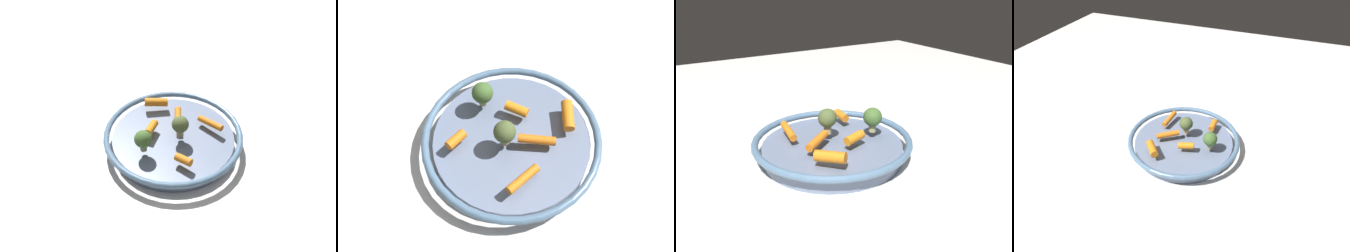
% 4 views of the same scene
% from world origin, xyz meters
% --- Properties ---
extents(ground_plane, '(2.17, 2.17, 0.00)m').
position_xyz_m(ground_plane, '(0.00, 0.00, 0.00)').
color(ground_plane, silver).
extents(serving_bowl, '(0.34, 0.34, 0.05)m').
position_xyz_m(serving_bowl, '(0.00, 0.00, 0.02)').
color(serving_bowl, slate).
rests_on(serving_bowl, ground_plane).
extents(baby_carrot_near_rim, '(0.02, 0.07, 0.02)m').
position_xyz_m(baby_carrot_near_rim, '(-0.07, 0.06, 0.05)').
color(baby_carrot_near_rim, orange).
rests_on(baby_carrot_near_rim, serving_bowl).
extents(baby_carrot_back, '(0.05, 0.03, 0.02)m').
position_xyz_m(baby_carrot_back, '(0.03, -0.05, 0.06)').
color(baby_carrot_back, orange).
rests_on(baby_carrot_back, serving_bowl).
extents(baby_carrot_left, '(0.02, 0.04, 0.02)m').
position_xyz_m(baby_carrot_left, '(0.07, 0.08, 0.06)').
color(baby_carrot_left, orange).
rests_on(baby_carrot_left, serving_bowl).
extents(baby_carrot_right, '(0.07, 0.05, 0.02)m').
position_xyz_m(baby_carrot_right, '(-0.05, -0.02, 0.05)').
color(baby_carrot_right, orange).
rests_on(baby_carrot_right, serving_bowl).
extents(baby_carrot_center, '(0.06, 0.06, 0.03)m').
position_xyz_m(baby_carrot_center, '(-0.06, -0.10, 0.06)').
color(baby_carrot_center, orange).
rests_on(baby_carrot_center, serving_bowl).
extents(broccoli_floret_edge, '(0.04, 0.04, 0.05)m').
position_xyz_m(broccoli_floret_edge, '(0.09, -0.02, 0.08)').
color(broccoli_floret_edge, tan).
rests_on(broccoli_floret_edge, serving_bowl).
extents(broccoli_floret_large, '(0.04, 0.04, 0.06)m').
position_xyz_m(broccoli_floret_large, '(0.00, 0.02, 0.08)').
color(broccoli_floret_large, tan).
rests_on(broccoli_floret_large, serving_bowl).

